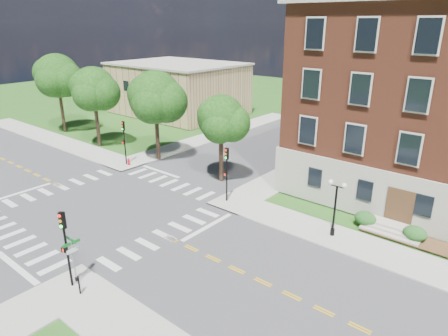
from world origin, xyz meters
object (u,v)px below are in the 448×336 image
Objects in this scene: push_button_post at (79,284)px; street_sign_pole at (73,252)px; fire_hydrant at (129,162)px; twin_lamp_west at (335,205)px; traffic_signal_nw at (124,137)px; traffic_signal_ne at (227,168)px; traffic_signal_se at (65,240)px.

street_sign_pole is at bearing 156.97° from push_button_post.
twin_lamp_west is at bearing -0.08° from fire_hydrant.
twin_lamp_west reaches higher than street_sign_pole.
twin_lamp_west is at bearing 62.26° from push_button_post.
traffic_signal_nw is at bearing 134.91° from street_sign_pole.
twin_lamp_west is 5.64× the size of fire_hydrant.
street_sign_pole is 1.85m from push_button_post.
twin_lamp_west is 17.63m from street_sign_pole.
traffic_signal_ne is 4.00× the size of push_button_post.
push_button_post is at bearing -117.74° from twin_lamp_west.
street_sign_pole is (-9.13, -15.08, -0.21)m from twin_lamp_west.
traffic_signal_se reaches higher than fire_hydrant.
twin_lamp_west is 23.88m from fire_hydrant.
traffic_signal_se is 21.37m from fire_hydrant.
traffic_signal_nw is 1.13× the size of twin_lamp_west.
traffic_signal_ne is at bearing 92.26° from street_sign_pole.
traffic_signal_se is 4.00× the size of push_button_post.
fire_hydrant is (-14.57, 15.40, -2.72)m from traffic_signal_se.
fire_hydrant is at bearing 133.42° from traffic_signal_se.
traffic_signal_ne is at bearing -1.48° from fire_hydrant.
street_sign_pole is (0.58, -14.75, -0.88)m from traffic_signal_ne.
street_sign_pole reaches higher than fire_hydrant.
street_sign_pole is at bearing -87.74° from traffic_signal_ne.
traffic_signal_ne is 6.40× the size of fire_hydrant.
push_button_post is (15.99, -15.48, -2.39)m from traffic_signal_nw.
push_button_post is (1.57, -15.17, -2.39)m from traffic_signal_ne.
twin_lamp_west reaches higher than push_button_post.
twin_lamp_west is 3.53× the size of push_button_post.
traffic_signal_ne is at bearing 91.89° from traffic_signal_se.
fire_hydrant is at bearing 179.92° from twin_lamp_west.
traffic_signal_ne reaches higher than fire_hydrant.
traffic_signal_nw reaches higher than fire_hydrant.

